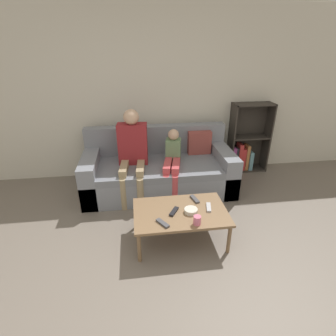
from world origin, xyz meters
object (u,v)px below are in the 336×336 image
Objects in this scene: person_adult at (132,148)px; person_child at (172,160)px; snack_bowl at (191,211)px; coffee_table at (180,214)px; tv_remote_3 at (163,223)px; cup_near at (197,220)px; tv_remote_0 at (174,211)px; tv_remote_2 at (195,199)px; couch at (159,171)px; bookshelf at (245,145)px; tv_remote_1 at (209,207)px.

person_adult is 0.59m from person_child.
person_adult is at bearing 117.19° from snack_bowl.
coffee_table is 0.30m from tv_remote_3.
snack_bowl reaches higher than tv_remote_3.
coffee_table is 7.05× the size of snack_bowl.
tv_remote_3 is 0.37m from snack_bowl.
cup_near is at bearing -60.47° from person_adult.
tv_remote_0 reaches higher than coffee_table.
tv_remote_3 is at bearing 172.28° from cup_near.
tv_remote_2 is at bearing -67.83° from person_child.
couch is at bearing 99.95° from snack_bowl.
person_child is at bearing -43.71° from couch.
snack_bowl reaches higher than tv_remote_0.
tv_remote_2 is at bearing -129.81° from bookshelf.
tv_remote_1 is at bearing 13.80° from snack_bowl.
tv_remote_2 is (0.70, -0.92, -0.33)m from person_adult.
snack_bowl is at bearing -125.78° from tv_remote_2.
coffee_table is 5.81× the size of tv_remote_2.
person_child is 5.48× the size of tv_remote_0.
cup_near is at bearing -84.85° from snack_bowl.
cup_near reaches higher than coffee_table.
tv_remote_0 is (0.04, -1.22, 0.10)m from couch.
couch is 1.27m from snack_bowl.
person_child reaches higher than tv_remote_0.
person_child is 9.86× the size of cup_near.
tv_remote_2 is at bearing 67.95° from snack_bowl.
coffee_table is (-1.43, -1.67, -0.11)m from bookshelf.
snack_bowl is (0.22, -1.25, 0.11)m from couch.
tv_remote_1 is (0.20, 0.26, -0.04)m from cup_near.
coffee_table is 6.03× the size of tv_remote_0.
person_child is 1.07m from tv_remote_0.
cup_near is at bearing -113.71° from tv_remote_2.
couch reaches higher than tv_remote_0.
bookshelf is at bearing 55.78° from cup_near.
tv_remote_1 is 0.58m from tv_remote_3.
cup_near reaches higher than tv_remote_0.
cup_near is at bearing -40.81° from tv_remote_3.
person_child reaches higher than coffee_table.
cup_near is 0.54× the size of tv_remote_1.
person_adult is 7.03× the size of tv_remote_2.
person_child is (0.18, -0.17, 0.24)m from couch.
person_adult reaches higher than tv_remote_1.
person_adult is at bearing 68.38° from tv_remote_3.
tv_remote_3 is at bearing -73.22° from person_adult.
tv_remote_0 is (-1.51, -1.69, -0.07)m from bookshelf.
person_child is 1.09m from snack_bowl.
person_adult is at bearing -175.80° from person_child.
coffee_table is at bearing -130.57° from bookshelf.
bookshelf is (1.54, 0.46, 0.16)m from couch.
bookshelf is 8.05× the size of snack_bowl.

